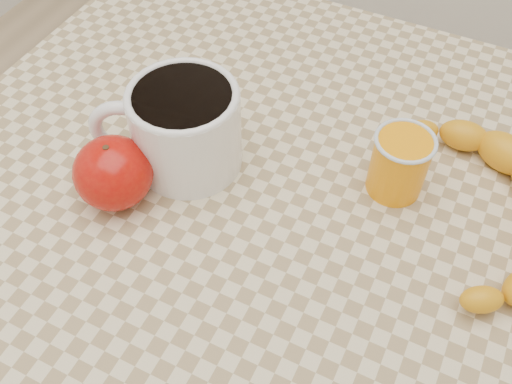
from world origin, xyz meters
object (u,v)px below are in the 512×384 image
at_px(apple, 113,173).
at_px(orange_juice_glass, 399,163).
at_px(table, 256,247).
at_px(banana, 493,206).
at_px(coffee_mug, 183,125).

bearing_deg(apple, orange_juice_glass, 28.52).
distance_m(table, apple, 0.20).
bearing_deg(apple, banana, 21.46).
height_order(coffee_mug, apple, coffee_mug).
height_order(orange_juice_glass, apple, apple).
bearing_deg(coffee_mug, banana, 11.39).
relative_size(table, banana, 2.30).
xyz_separation_m(table, coffee_mug, (-0.10, 0.02, 0.14)).
relative_size(table, coffee_mug, 4.42).
height_order(coffee_mug, banana, coffee_mug).
bearing_deg(table, orange_juice_glass, 34.93).
height_order(table, banana, banana).
distance_m(coffee_mug, banana, 0.34).
distance_m(apple, banana, 0.40).
distance_m(coffee_mug, orange_juice_glass, 0.24).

